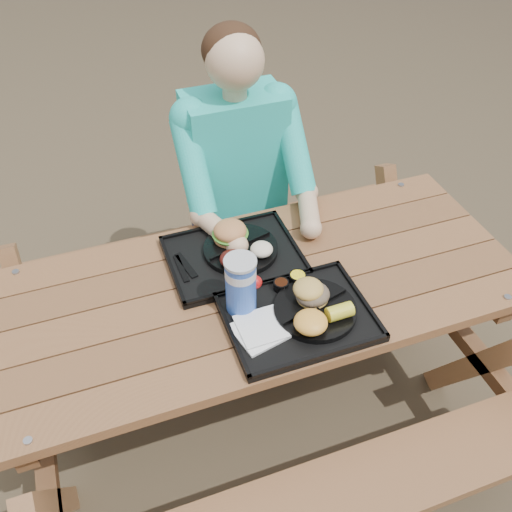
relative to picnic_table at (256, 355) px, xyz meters
name	(u,v)px	position (x,y,z in m)	size (l,w,h in m)	color
ground	(256,410)	(0.00, 0.00, -0.38)	(60.00, 60.00, 0.00)	#999999
picnic_table	(256,355)	(0.00, 0.00, 0.00)	(1.80, 1.49, 0.75)	#999999
tray_near	(298,317)	(0.07, -0.19, 0.39)	(0.45, 0.35, 0.02)	black
tray_far	(234,257)	(-0.03, 0.15, 0.39)	(0.45, 0.35, 0.02)	black
plate_near	(315,310)	(0.13, -0.19, 0.41)	(0.26, 0.26, 0.02)	black
plate_far	(241,249)	(0.00, 0.16, 0.41)	(0.26, 0.26, 0.02)	black
napkin_stack	(259,330)	(-0.07, -0.21, 0.40)	(0.14, 0.14, 0.02)	white
soda_cup	(241,286)	(-0.08, -0.10, 0.49)	(0.09, 0.09, 0.19)	blue
condiment_bbq	(281,285)	(0.06, -0.06, 0.41)	(0.05, 0.05, 0.03)	black
condiment_mustard	(298,278)	(0.13, -0.05, 0.41)	(0.06, 0.06, 0.03)	yellow
sandwich	(313,287)	(0.13, -0.16, 0.47)	(0.10, 0.10, 0.11)	gold
mac_cheese	(311,322)	(0.08, -0.26, 0.44)	(0.10, 0.10, 0.05)	#FFB843
corn_cob	(340,312)	(0.18, -0.25, 0.44)	(0.08, 0.08, 0.05)	yellow
cutlery_far	(186,265)	(-0.20, 0.15, 0.40)	(0.02, 0.14, 0.01)	black
burger	(230,227)	(-0.02, 0.21, 0.47)	(0.12, 0.12, 0.11)	#C97D47
baked_beans	(233,259)	(-0.05, 0.08, 0.44)	(0.09, 0.09, 0.04)	#4B130F
potato_salad	(262,249)	(0.06, 0.10, 0.44)	(0.08, 0.08, 0.04)	white
diner	(238,204)	(0.13, 0.58, 0.27)	(0.48, 0.84, 1.28)	teal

